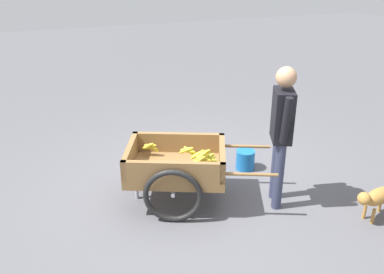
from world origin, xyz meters
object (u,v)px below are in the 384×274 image
at_px(fruit_cart, 177,167).
at_px(dog, 377,197).
at_px(vendor_person, 282,126).
at_px(plastic_bucket, 245,160).

distance_m(fruit_cart, dog, 2.20).
height_order(fruit_cart, vendor_person, vendor_person).
bearing_deg(plastic_bucket, vendor_person, 88.26).
bearing_deg(vendor_person, fruit_cart, -21.69).
xyz_separation_m(fruit_cart, plastic_bucket, (-1.08, -0.43, -0.31)).
bearing_deg(dog, vendor_person, -36.73).
bearing_deg(plastic_bucket, fruit_cart, 21.82).
distance_m(fruit_cart, vendor_person, 1.25).
bearing_deg(fruit_cart, vendor_person, 158.31).
bearing_deg(dog, plastic_bucket, -60.76).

